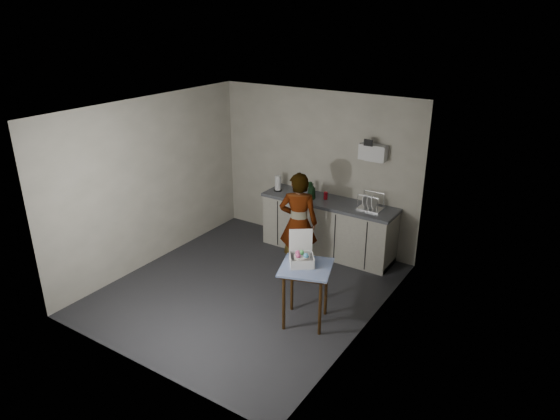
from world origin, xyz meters
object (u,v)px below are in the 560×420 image
Objects in this scene: standing_man at (298,223)px; paper_towel at (278,184)px; bakery_box at (301,257)px; soap_bottle at (313,191)px; soda_can at (326,196)px; dark_bottle at (310,189)px; dish_rack at (370,206)px; side_table at (306,274)px; kitchen_counter at (328,228)px.

paper_towel is (-0.87, 0.77, 0.24)m from standing_man.
bakery_box is (1.57, -1.87, -0.14)m from paper_towel.
soap_bottle is at bearing -101.16° from standing_man.
dark_bottle is at bearing 176.34° from soda_can.
soap_bottle is at bearing -174.17° from dish_rack.
standing_man reaches higher than soda_can.
paper_towel is at bearing -175.47° from soda_can.
bakery_box reaches higher than dish_rack.
dish_rack is at bearing 2.05° from paper_towel.
standing_man reaches higher than dark_bottle.
paper_towel reaches higher than dish_rack.
soda_can is (0.01, 0.84, 0.18)m from standing_man.
dish_rack is (0.96, 0.10, -0.07)m from soap_bottle.
standing_man reaches higher than bakery_box.
side_table is 0.22m from bakery_box.
soap_bottle reaches higher than soda_can.
soap_bottle is 0.22m from soda_can.
standing_man is at bearing -96.19° from kitchen_counter.
bakery_box reaches higher than kitchen_counter.
paper_towel reaches higher than soda_can.
soap_bottle is 0.17m from dark_bottle.
dark_bottle is at bearing 99.72° from side_table.
kitchen_counter is 0.71m from dark_bottle.
paper_towel reaches higher than side_table.
dark_bottle is 0.55× the size of bakery_box.
soap_bottle is 1.14× the size of dark_bottle.
soda_can is 0.31m from dark_bottle.
side_table is 2.14m from soda_can.
soda_can reaches higher than side_table.
bakery_box reaches higher than soda_can.
paper_towel is (-0.96, -0.04, 0.61)m from kitchen_counter.
paper_towel is 0.72× the size of dish_rack.
soap_bottle is at bearing 98.53° from side_table.
standing_man reaches higher than dish_rack.
side_table is 1.38m from standing_man.
kitchen_counter is 9.73× the size of dark_bottle.
side_table is at bearing -61.46° from dark_bottle.
bakery_box is (0.88, -1.83, -0.14)m from soap_bottle.
paper_towel is 1.65m from dish_rack.
soap_bottle is (-0.17, 0.73, 0.25)m from standing_man.
soda_can is at bearing 4.53° from paper_towel.
standing_man is 1.15m from dish_rack.
bakery_box is at bearing -92.33° from dish_rack.
dish_rack is (-0.01, 1.96, 0.27)m from side_table.
soda_can is 0.29× the size of bakery_box.
soap_bottle is 2.17× the size of soda_can.
standing_man is 1.31m from bakery_box.
standing_man is at bearing -133.32° from dish_rack.
dish_rack is (1.65, 0.06, -0.07)m from paper_towel.
soap_bottle is 0.62× the size of bakery_box.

